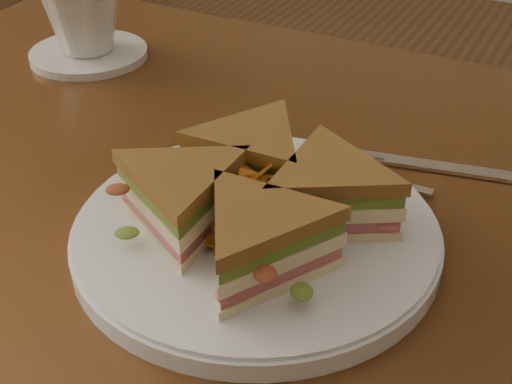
# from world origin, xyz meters

# --- Properties ---
(table) EXTENTS (1.20, 0.80, 0.75)m
(table) POSITION_xyz_m (0.00, 0.00, 0.65)
(table) COLOR #3B1F0D
(table) RESTS_ON ground
(plate) EXTENTS (0.30, 0.30, 0.02)m
(plate) POSITION_xyz_m (-0.01, -0.05, 0.76)
(plate) COLOR white
(plate) RESTS_ON table
(sandwich_wedges) EXTENTS (0.27, 0.27, 0.06)m
(sandwich_wedges) POSITION_xyz_m (-0.01, -0.05, 0.80)
(sandwich_wedges) COLOR #FFEEBC
(sandwich_wedges) RESTS_ON plate
(crisps_mound) EXTENTS (0.09, 0.09, 0.05)m
(crisps_mound) POSITION_xyz_m (-0.01, -0.05, 0.79)
(crisps_mound) COLOR orange
(crisps_mound) RESTS_ON plate
(spoon) EXTENTS (0.18, 0.03, 0.01)m
(spoon) POSITION_xyz_m (-0.03, 0.08, 0.75)
(spoon) COLOR silver
(spoon) RESTS_ON table
(knife) EXTENTS (0.21, 0.05, 0.00)m
(knife) POSITION_xyz_m (0.10, 0.13, 0.75)
(knife) COLOR silver
(knife) RESTS_ON table
(saucer) EXTENTS (0.15, 0.15, 0.01)m
(saucer) POSITION_xyz_m (-0.37, 0.19, 0.76)
(saucer) COLOR white
(saucer) RESTS_ON table
(coffee_cup) EXTENTS (0.11, 0.11, 0.10)m
(coffee_cup) POSITION_xyz_m (-0.37, 0.19, 0.81)
(coffee_cup) COLOR white
(coffee_cup) RESTS_ON saucer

